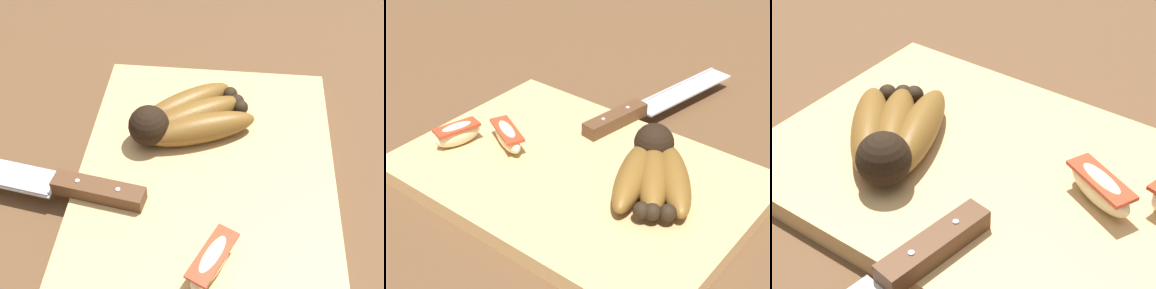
# 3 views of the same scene
# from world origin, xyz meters

# --- Properties ---
(ground_plane) EXTENTS (6.00, 6.00, 0.00)m
(ground_plane) POSITION_xyz_m (0.00, 0.00, 0.00)
(ground_plane) COLOR brown
(cutting_board) EXTENTS (0.41, 0.28, 0.02)m
(cutting_board) POSITION_xyz_m (0.01, 0.00, 0.01)
(cutting_board) COLOR tan
(cutting_board) RESTS_ON ground_plane
(banana_bunch) EXTENTS (0.13, 0.15, 0.05)m
(banana_bunch) POSITION_xyz_m (0.09, 0.03, 0.04)
(banana_bunch) COLOR black
(banana_bunch) RESTS_ON cutting_board
(chefs_knife) EXTENTS (0.07, 0.28, 0.02)m
(chefs_knife) POSITION_xyz_m (-0.01, 0.16, 0.03)
(chefs_knife) COLOR silver
(chefs_knife) RESTS_ON cutting_board
(apple_wedge_middle) EXTENTS (0.07, 0.05, 0.03)m
(apple_wedge_middle) POSITION_xyz_m (-0.09, -0.01, 0.04)
(apple_wedge_middle) COLOR beige
(apple_wedge_middle) RESTS_ON cutting_board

